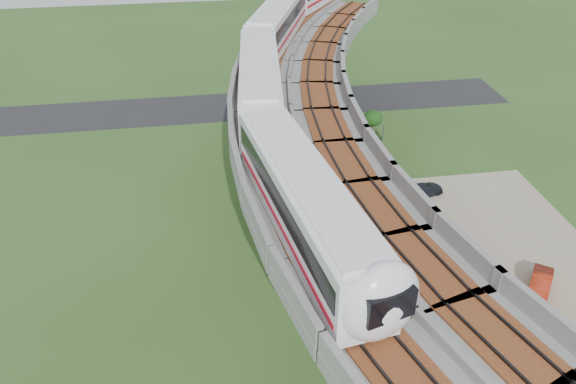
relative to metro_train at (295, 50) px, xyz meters
name	(u,v)px	position (x,y,z in m)	size (l,w,h in m)	color
ground	(299,269)	(-1.67, -12.48, -12.31)	(160.00, 160.00, 0.00)	#324F1F
dirt_lot	(490,268)	(12.33, -14.48, -12.29)	(18.00, 26.00, 0.04)	gray
asphalt_road	(256,105)	(-1.67, 17.52, -12.29)	(60.00, 8.00, 0.03)	#232326
viaduct	(358,158)	(2.18, -12.48, -3.26)	(19.58, 73.98, 11.40)	#99968E
metro_train	(295,50)	(0.00, 0.00, 0.00)	(18.00, 59.93, 3.64)	white
fence	(427,249)	(8.09, -12.48, -11.56)	(3.87, 38.73, 1.50)	#2D382D
tree_0	(373,118)	(9.82, 8.24, -10.53)	(2.02, 2.02, 2.65)	#382314
tree_1	(354,154)	(5.81, 0.88, -10.48)	(2.98, 2.98, 3.10)	#382314
tree_2	(372,208)	(4.71, -8.82, -9.98)	(2.96, 2.96, 3.59)	#382314
tree_3	(408,282)	(4.61, -17.59, -9.88)	(2.45, 2.45, 3.48)	#382314
car_white	(488,303)	(10.05, -18.59, -11.59)	(1.60, 3.98, 1.36)	silver
car_red	(540,283)	(14.55, -17.32, -11.64)	(1.32, 3.79, 1.25)	#9A230E
car_dark	(423,190)	(10.84, -4.34, -11.70)	(1.58, 3.89, 1.13)	black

